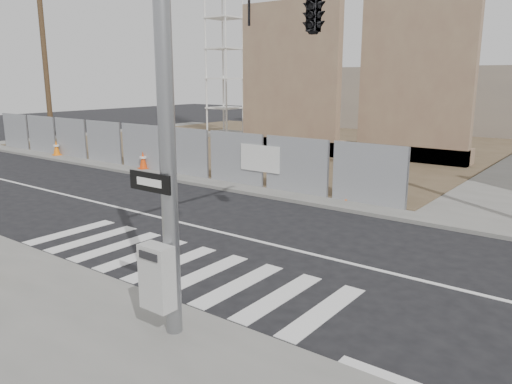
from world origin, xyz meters
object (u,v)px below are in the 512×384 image
Objects in this scene: traffic_cone_a at (56,148)px; traffic_cone_c at (216,169)px; signal_pole at (273,45)px; crane_tower at (224,4)px; traffic_cone_b at (143,160)px; traffic_cone_d at (353,189)px.

traffic_cone_a is 1.16× the size of traffic_cone_c.
traffic_cone_a is (-18.97, 6.83, -4.27)m from signal_pole.
traffic_cone_b is at bearing -65.96° from crane_tower.
crane_tower reaches higher than traffic_cone_a.
traffic_cone_d is (6.41, -0.25, 0.05)m from traffic_cone_c.
traffic_cone_a is at bearing -96.88° from crane_tower.
traffic_cone_b is at bearing 0.84° from traffic_cone_a.
traffic_cone_a reaches higher than traffic_cone_c.
crane_tower is 21.44m from traffic_cone_d.
crane_tower is (-17.49, 19.05, 4.24)m from signal_pole.
traffic_cone_c is (10.81, 0.68, -0.05)m from traffic_cone_a.
signal_pole is 8.73× the size of traffic_cone_a.
crane_tower is at bearing 128.97° from traffic_cone_c.
crane_tower is at bearing 143.18° from traffic_cone_d.
traffic_cone_d is (15.75, -11.79, -8.51)m from crane_tower.
crane_tower is 17.14m from traffic_cone_c.
traffic_cone_b reaches higher than traffic_cone_c.
signal_pole is at bearing -19.81° from traffic_cone_a.
signal_pole reaches higher than traffic_cone_b.
traffic_cone_d is at bearing -2.26° from traffic_cone_c.
traffic_cone_b is at bearing -171.66° from traffic_cone_c.
traffic_cone_b reaches higher than traffic_cone_d.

